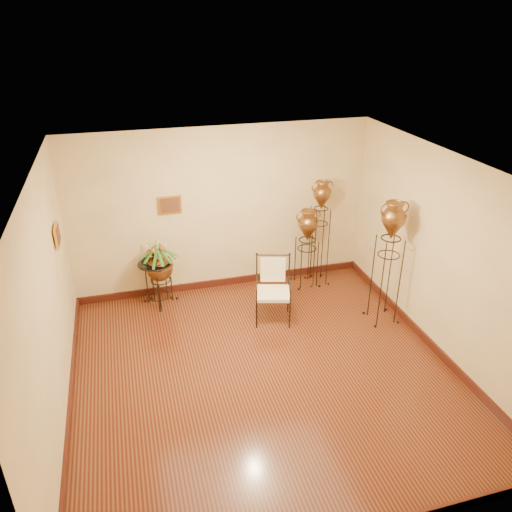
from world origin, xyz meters
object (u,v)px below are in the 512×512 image
object	(u,v)px
planter_urn	(159,265)
side_table	(157,282)
armchair	(273,291)
amphora_mid	(388,262)
amphora_tall	(320,232)

from	to	relation	value
planter_urn	side_table	world-z (taller)	planter_urn
planter_urn	side_table	size ratio (longest dim) A/B	1.30
armchair	side_table	xyz separation A→B (m)	(-1.69, 0.96, -0.12)
amphora_mid	armchair	xyz separation A→B (m)	(-1.66, 0.43, -0.48)
armchair	amphora_mid	bearing A→B (deg)	1.33
amphora_mid	planter_urn	distance (m)	3.57
planter_urn	side_table	distance (m)	0.31
amphora_tall	armchair	xyz separation A→B (m)	(-1.13, -0.96, -0.45)
amphora_tall	planter_urn	xyz separation A→B (m)	(-2.75, 0.00, -0.26)
planter_urn	armchair	xyz separation A→B (m)	(1.62, -0.96, -0.19)
planter_urn	amphora_mid	bearing A→B (deg)	-22.97
side_table	amphora_mid	bearing A→B (deg)	-22.57
side_table	amphora_tall	bearing A→B (deg)	-0.02
armchair	amphora_tall	bearing A→B (deg)	56.20
amphora_tall	amphora_mid	world-z (taller)	amphora_mid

